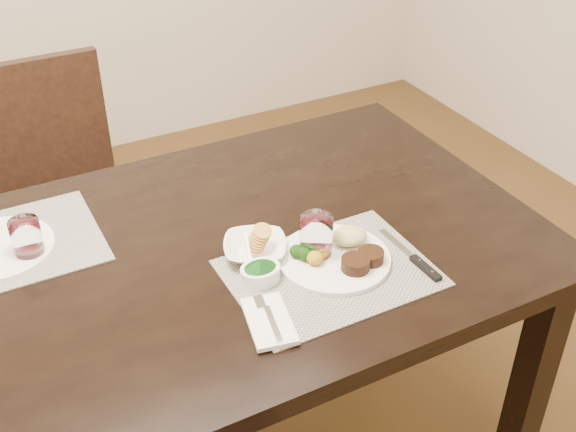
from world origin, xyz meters
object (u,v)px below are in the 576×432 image
chair_far (60,178)px  dinner_plate (339,255)px  steak_knife (419,262)px  wine_glass_near (316,239)px  cracker_bowl (255,248)px

chair_far → dinner_plate: size_ratio=3.38×
steak_knife → wine_glass_near: bearing=142.7°
steak_knife → wine_glass_near: wine_glass_near is taller
dinner_plate → wine_glass_near: 0.07m
dinner_plate → steak_knife: (0.16, -0.10, -0.01)m
dinner_plate → wine_glass_near: (-0.04, 0.04, 0.03)m
steak_knife → cracker_bowl: bearing=145.3°
dinner_plate → steak_knife: bearing=-50.1°
chair_far → wine_glass_near: bearing=-69.7°
cracker_bowl → wine_glass_near: (0.13, -0.07, 0.03)m
chair_far → dinner_plate: (0.44, -1.11, 0.27)m
dinner_plate → wine_glass_near: wine_glass_near is taller
dinner_plate → cracker_bowl: (-0.17, 0.11, 0.01)m
chair_far → steak_knife: (0.59, -1.21, 0.26)m
dinner_plate → wine_glass_near: size_ratio=2.47×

